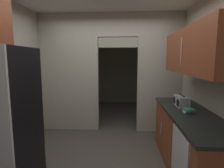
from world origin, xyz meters
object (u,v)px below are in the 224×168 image
object	(u,v)px
dishwasher	(179,167)
book_stack	(189,111)
refrigerator	(1,121)
boombox	(181,101)

from	to	relation	value
dishwasher	book_stack	distance (m)	0.82
refrigerator	boombox	size ratio (longest dim) A/B	5.14
refrigerator	book_stack	world-z (taller)	refrigerator
dishwasher	boombox	xyz separation A→B (m)	(0.28, 0.93, 0.55)
refrigerator	dishwasher	bearing A→B (deg)	-1.84
book_stack	refrigerator	bearing A→B (deg)	-167.79
refrigerator	boombox	distance (m)	2.57
boombox	book_stack	size ratio (longest dim) A/B	2.26
dishwasher	boombox	bearing A→B (deg)	73.38
refrigerator	boombox	xyz separation A→B (m)	(2.42, 0.86, 0.08)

